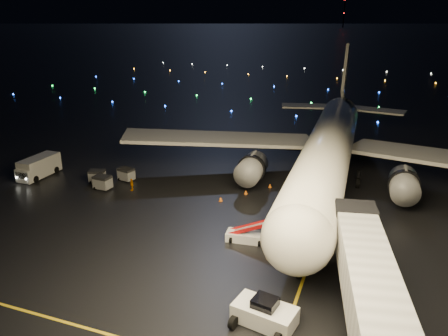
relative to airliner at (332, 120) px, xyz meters
The scene contains 17 objects.
ground 274.17m from the airliner, 92.23° to the left, with size 2000.00×2000.00×0.00m, color black.
lane_centre 13.83m from the airliner, 83.11° to the right, with size 0.25×80.00×0.02m, color yellow.
lane_cross 40.22m from the airliner, 113.41° to the right, with size 60.00×0.25×0.02m, color yellow.
airliner is the anchor object (origin of this frame).
pushback_tug 32.09m from the airliner, 90.48° to the right, with size 4.43×2.32×2.11m, color silver.
belt_loader 21.88m from the airliner, 104.11° to the right, with size 5.82×1.59×2.82m, color silver, non-canonical shape.
service_truck 39.66m from the airliner, 161.16° to the right, with size 2.35×7.46×2.75m, color silver.
crew_c 26.90m from the airliner, 150.20° to the right, with size 0.94×0.39×1.60m, color orange.
safety_cone_0 18.02m from the airliner, 131.98° to the right, with size 0.48×0.48×0.55m, color orange.
safety_cone_1 11.68m from the airliner, 138.01° to the right, with size 0.46×0.46×0.52m, color orange.
safety_cone_2 14.74m from the airliner, 134.16° to the right, with size 0.47×0.47×0.54m, color orange.
safety_cone_3 30.91m from the airliner, 166.25° to the left, with size 0.40×0.40×0.46m, color orange.
radio_mast 717.73m from the airliner, 95.65° to the left, with size 1.80×1.80×64.00m, color black.
taxiway_lights 80.94m from the airliner, 97.60° to the left, with size 164.00×92.00×0.36m, color black, non-canonical shape.
baggage_cart_0 27.92m from the airliner, 158.07° to the right, with size 2.00×1.40×1.70m, color gray.
baggage_cart_1 31.53m from the airliner, 157.12° to the right, with size 1.96×1.37×1.66m, color gray.
baggage_cart_2 30.42m from the airliner, 152.28° to the right, with size 2.08×1.46×1.77m, color gray.
Camera 1 is at (16.59, -30.34, 20.97)m, focal length 35.00 mm.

